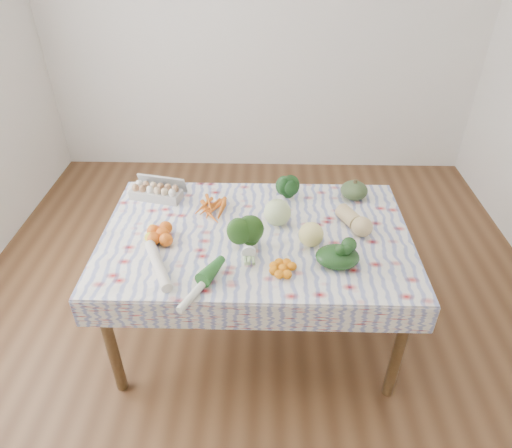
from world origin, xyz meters
name	(u,v)px	position (x,y,z in m)	size (l,w,h in m)	color
ground	(256,329)	(0.00, 0.00, 0.00)	(4.50, 4.50, 0.00)	#52331C
wall_back	(263,19)	(0.00, 2.25, 1.40)	(4.00, 0.04, 2.80)	white
dining_table	(256,245)	(0.00, 0.00, 0.68)	(1.60, 1.00, 0.75)	brown
tablecloth	(256,234)	(0.00, 0.00, 0.76)	(1.66, 1.06, 0.01)	white
egg_carton	(156,193)	(-0.61, 0.34, 0.80)	(0.31, 0.12, 0.08)	#AEAEA8
carrot_bunch	(213,209)	(-0.25, 0.20, 0.78)	(0.21, 0.19, 0.04)	orange
kale_bunch	(283,191)	(0.15, 0.32, 0.83)	(0.16, 0.14, 0.14)	#153A16
kabocha_squash	(354,190)	(0.58, 0.37, 0.81)	(0.16, 0.16, 0.11)	#3E542E
cabbage	(277,212)	(0.11, 0.09, 0.84)	(0.15, 0.15, 0.15)	#BED38D
butternut_squash	(355,219)	(0.54, 0.06, 0.82)	(0.11, 0.25, 0.11)	tan
orange_cluster	(162,234)	(-0.49, -0.07, 0.80)	(0.23, 0.23, 0.08)	orange
broccoli	(249,242)	(-0.03, -0.17, 0.83)	(0.17, 0.17, 0.13)	#255218
mandarin_cluster	(283,268)	(0.14, -0.31, 0.79)	(0.16, 0.16, 0.05)	orange
grapefruit	(311,234)	(0.29, -0.10, 0.83)	(0.13, 0.13, 0.13)	#EEE07B
spinach_bag	(337,257)	(0.40, -0.25, 0.81)	(0.22, 0.17, 0.09)	black
daikon	(158,265)	(-0.47, -0.31, 0.79)	(0.05, 0.05, 0.38)	beige
leek	(201,285)	(-0.24, -0.44, 0.78)	(0.04, 0.04, 0.36)	white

